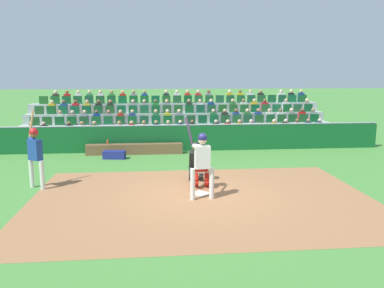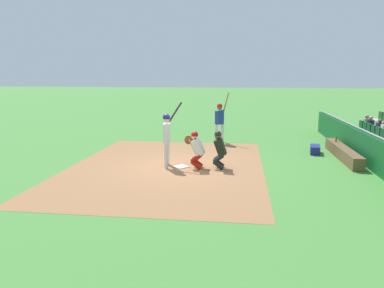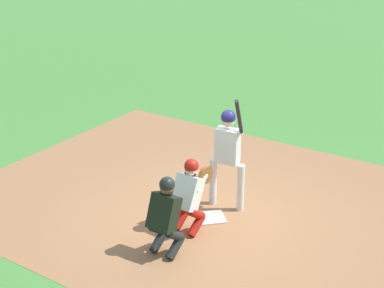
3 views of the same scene
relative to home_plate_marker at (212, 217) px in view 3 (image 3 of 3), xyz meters
The scene contains 6 objects.
ground_plane 0.02m from the home_plate_marker, ahead, with size 160.00×160.00×0.00m, color #478739.
infield_dirt_patch 0.50m from the home_plate_marker, 90.00° to the left, with size 9.36×6.57×0.01m, color #9D6B44.
home_plate_marker is the anchor object (origin of this frame).
batter_at_plate 1.23m from the home_plate_marker, 88.16° to the left, with size 0.76×0.62×2.20m.
catcher_crouching 0.89m from the home_plate_marker, 99.98° to the right, with size 0.49×0.72×1.29m.
home_plate_umpire 1.48m from the home_plate_marker, 91.02° to the right, with size 0.47×0.47×1.30m.
Camera 3 is at (4.40, -7.31, 4.92)m, focal length 52.92 mm.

